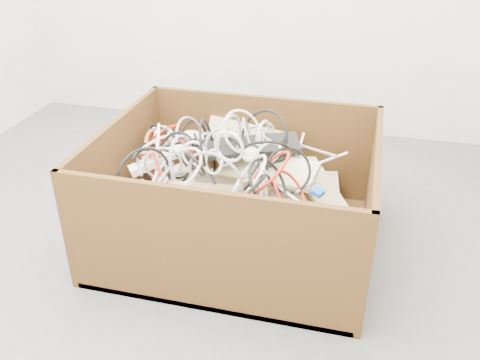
% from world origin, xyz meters
% --- Properties ---
extents(ground, '(3.00, 3.00, 0.00)m').
position_xyz_m(ground, '(0.00, 0.00, 0.00)').
color(ground, '#4E4F51').
rests_on(ground, ground).
extents(cardboard_box, '(1.12, 0.93, 0.53)m').
position_xyz_m(cardboard_box, '(0.27, 0.16, 0.14)').
color(cardboard_box, '#351C0D').
rests_on(cardboard_box, ground).
extents(keyboard_pile, '(1.07, 0.90, 0.31)m').
position_xyz_m(keyboard_pile, '(0.30, 0.22, 0.29)').
color(keyboard_pile, beige).
rests_on(keyboard_pile, cardboard_box).
extents(mice_scatter, '(0.59, 0.57, 0.19)m').
position_xyz_m(mice_scatter, '(0.27, 0.11, 0.36)').
color(mice_scatter, beige).
rests_on(mice_scatter, keyboard_pile).
extents(power_strip_left, '(0.24, 0.21, 0.11)m').
position_xyz_m(power_strip_left, '(-0.08, 0.17, 0.36)').
color(power_strip_left, white).
rests_on(power_strip_left, keyboard_pile).
extents(power_strip_right, '(0.30, 0.18, 0.10)m').
position_xyz_m(power_strip_right, '(0.05, -0.12, 0.32)').
color(power_strip_right, white).
rests_on(power_strip_right, keyboard_pile).
extents(vga_plug, '(0.06, 0.06, 0.03)m').
position_xyz_m(vga_plug, '(0.62, 0.09, 0.34)').
color(vga_plug, blue).
rests_on(vga_plug, keyboard_pile).
extents(cable_tangle, '(0.96, 0.86, 0.46)m').
position_xyz_m(cable_tangle, '(0.16, 0.16, 0.40)').
color(cable_tangle, black).
rests_on(cable_tangle, keyboard_pile).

